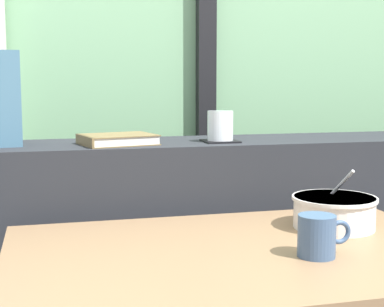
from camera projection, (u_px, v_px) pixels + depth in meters
The scene contains 8 objects.
window_divider_post at pixel (206, 19), 2.19m from camera, with size 0.07×0.05×2.60m, color black.
dark_console_ledge at pixel (205, 281), 1.78m from camera, with size 2.80×0.32×0.88m, color #23262B.
breakfast_table at pixel (241, 307), 1.21m from camera, with size 0.98×0.64×0.71m.
coaster_square at pixel (220, 141), 1.68m from camera, with size 0.10×0.10×0.01m, color black.
juice_glass at pixel (220, 127), 1.67m from camera, with size 0.08×0.08×0.09m.
closed_book at pixel (117, 139), 1.61m from camera, with size 0.23×0.20×0.03m.
soup_bowl at pixel (334, 212), 1.36m from camera, with size 0.20×0.20×0.15m.
ceramic_mug at pixel (318, 236), 1.14m from camera, with size 0.11×0.08×0.08m.
Camera 1 is at (-0.47, -1.10, 1.06)m, focal length 53.37 mm.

